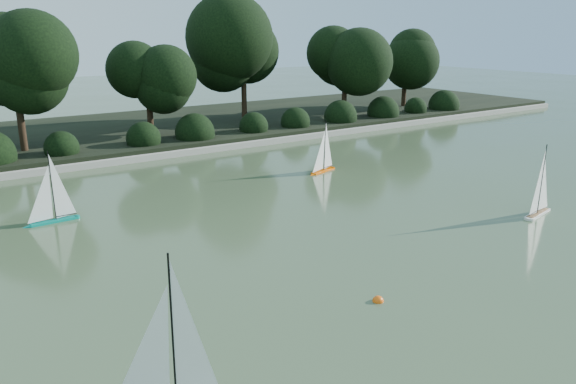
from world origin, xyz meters
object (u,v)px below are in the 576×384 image
Objects in this scene: race_buoy at (378,301)px; sailboat_white_b at (541,203)px; sailboat_white_a at (160,381)px; sailboat_orange at (321,164)px; sailboat_teal at (48,211)px.

sailboat_white_b is at bearing 10.06° from race_buoy.
sailboat_white_b is at bearing 8.87° from sailboat_white_a.
sailboat_white_b is (8.78, 1.37, -0.03)m from sailboat_white_a.
sailboat_orange is (7.21, 6.67, -0.04)m from sailboat_white_a.
sailboat_white_a is 1.19× the size of sailboat_orange.
sailboat_white_b is 1.04× the size of sailboat_teal.
sailboat_white_a is 1.11× the size of sailboat_white_b.
sailboat_teal is (-8.45, 5.12, -0.01)m from sailboat_white_b.
sailboat_white_a is at bearing -92.92° from sailboat_teal.
sailboat_white_a is at bearing -171.13° from sailboat_white_b.
race_buoy is at bearing -63.46° from sailboat_teal.
sailboat_teal is at bearing 87.08° from sailboat_white_a.
sailboat_white_a is 9.83m from sailboat_orange.
sailboat_white_b is at bearing -73.51° from sailboat_orange.
sailboat_white_a is 6.50m from sailboat_teal.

